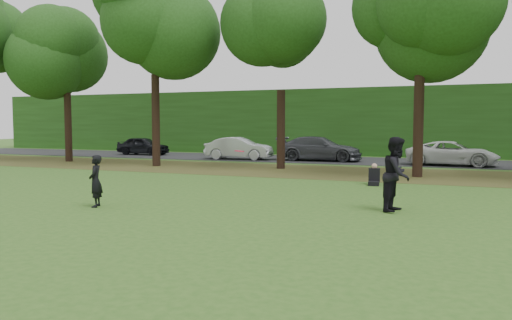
% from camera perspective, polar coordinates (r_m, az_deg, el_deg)
% --- Properties ---
extents(ground, '(120.00, 120.00, 0.00)m').
position_cam_1_polar(ground, '(12.49, -5.49, -6.78)').
color(ground, '#2C561A').
rests_on(ground, ground).
extents(leaf_litter, '(60.00, 7.00, 0.01)m').
position_cam_1_polar(leaf_litter, '(24.63, 8.75, -1.38)').
color(leaf_litter, '#4C381B').
rests_on(leaf_litter, ground).
extents(street, '(70.00, 7.00, 0.02)m').
position_cam_1_polar(street, '(32.44, 12.06, -0.09)').
color(street, black).
rests_on(street, ground).
extents(far_hedge, '(70.00, 3.00, 5.00)m').
position_cam_1_polar(far_hedge, '(38.27, 13.72, 4.25)').
color(far_hedge, '#1F4313').
rests_on(far_hedge, ground).
extents(player_left, '(0.56, 0.64, 1.48)m').
position_cam_1_polar(player_left, '(14.87, -17.86, -2.31)').
color(player_left, black).
rests_on(player_left, ground).
extents(player_right, '(0.93, 1.10, 2.02)m').
position_cam_1_polar(player_right, '(13.96, 15.79, -1.57)').
color(player_right, black).
rests_on(player_right, ground).
extents(parked_cars, '(37.60, 3.72, 1.54)m').
position_cam_1_polar(parked_cars, '(31.20, 10.81, 1.10)').
color(parked_cars, black).
rests_on(parked_cars, street).
extents(frisbee, '(0.31, 0.31, 0.06)m').
position_cam_1_polar(frisbee, '(13.84, -1.92, 1.02)').
color(frisbee, '#FC1546').
rests_on(frisbee, ground).
extents(seated_person, '(0.48, 0.77, 0.83)m').
position_cam_1_polar(seated_person, '(19.86, 13.35, -1.89)').
color(seated_person, black).
rests_on(seated_person, ground).
extents(tree_line, '(55.30, 7.90, 12.31)m').
position_cam_1_polar(tree_line, '(25.14, 8.13, 16.71)').
color(tree_line, black).
rests_on(tree_line, ground).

